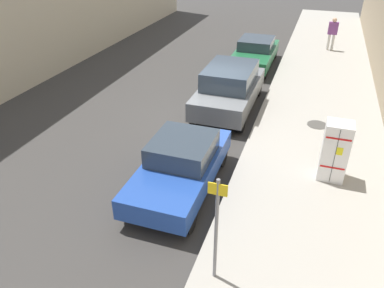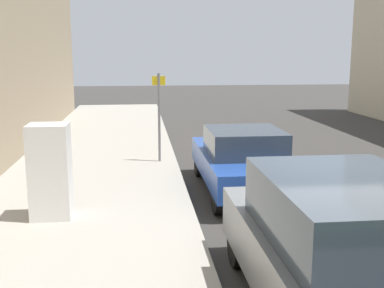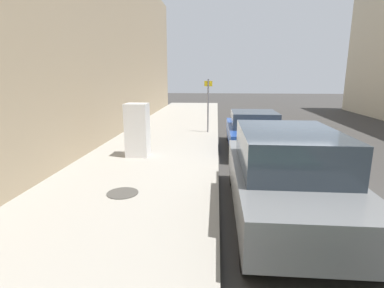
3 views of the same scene
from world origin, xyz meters
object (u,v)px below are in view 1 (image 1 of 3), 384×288
object	(u,v)px
discarded_refrigerator	(335,151)
street_sign_post	(216,226)
parked_sedan_green	(255,52)
parked_suv_gray	(229,88)
parked_hatchback_blue	(181,165)
pedestrian_walking_far	(333,31)

from	to	relation	value
discarded_refrigerator	street_sign_post	size ratio (longest dim) A/B	0.71
discarded_refrigerator	parked_sedan_green	bearing A→B (deg)	-67.35
parked_sedan_green	parked_suv_gray	xyz separation A→B (m)	(0.00, 5.50, 0.19)
street_sign_post	parked_sedan_green	bearing A→B (deg)	-82.78
parked_hatchback_blue	pedestrian_walking_far	bearing A→B (deg)	-103.85
street_sign_post	parked_hatchback_blue	distance (m)	3.34
parked_suv_gray	parked_hatchback_blue	bearing A→B (deg)	90.00
parked_hatchback_blue	parked_suv_gray	bearing A→B (deg)	-90.00
parked_sedan_green	parked_hatchback_blue	xyz separation A→B (m)	(-0.00, 10.94, 0.04)
pedestrian_walking_far	parked_sedan_green	size ratio (longest dim) A/B	0.40
street_sign_post	pedestrian_walking_far	xyz separation A→B (m)	(-1.88, -17.43, -0.31)
parked_suv_gray	parked_hatchback_blue	size ratio (longest dim) A/B	1.10
parked_sedan_green	parked_suv_gray	distance (m)	5.51
street_sign_post	parked_suv_gray	world-z (taller)	street_sign_post
discarded_refrigerator	street_sign_post	xyz separation A→B (m)	(2.15, 4.39, 0.50)
discarded_refrigerator	pedestrian_walking_far	xyz separation A→B (m)	(0.27, -13.04, 0.19)
street_sign_post	parked_hatchback_blue	world-z (taller)	street_sign_post
parked_sedan_green	parked_hatchback_blue	bearing A→B (deg)	90.00
discarded_refrigerator	street_sign_post	bearing A→B (deg)	63.90
parked_sedan_green	parked_suv_gray	world-z (taller)	parked_suv_gray
discarded_refrigerator	parked_sedan_green	xyz separation A→B (m)	(3.88, -9.31, -0.29)
street_sign_post	pedestrian_walking_far	bearing A→B (deg)	-96.16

